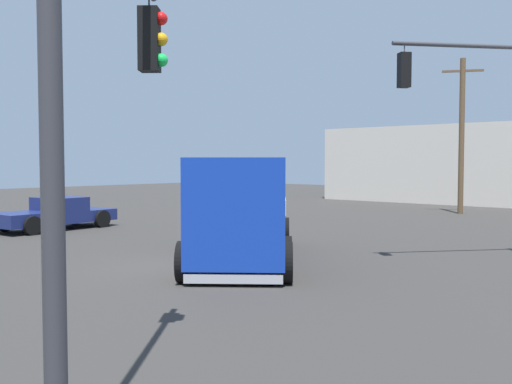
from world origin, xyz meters
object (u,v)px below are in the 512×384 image
object	(u,v)px
pickup_navy	(56,212)
traffic_light_secondary	(501,113)
traffic_light_primary	(101,80)
utility_pole	(462,134)
delivery_truck	(243,209)

from	to	relation	value
pickup_navy	traffic_light_secondary	bearing A→B (deg)	13.47
traffic_light_primary	utility_pole	xyz separation A→B (m)	(-7.40, 28.21, 0.69)
delivery_truck	traffic_light_secondary	size ratio (longest dim) A/B	1.20
traffic_light_primary	pickup_navy	bearing A→B (deg)	152.11
delivery_truck	pickup_navy	bearing A→B (deg)	176.76
delivery_truck	traffic_light_primary	bearing A→B (deg)	-55.63
utility_pole	traffic_light_primary	bearing A→B (deg)	-75.30
traffic_light_secondary	pickup_navy	xyz separation A→B (m)	(-17.16, -4.11, -3.55)
traffic_light_primary	traffic_light_secondary	xyz separation A→B (m)	(-0.29, 13.35, 0.51)
delivery_truck	traffic_light_primary	xyz separation A→B (m)	(5.87, -8.58, 2.23)
pickup_navy	delivery_truck	bearing A→B (deg)	-3.24
traffic_light_primary	traffic_light_secondary	distance (m)	13.36
delivery_truck	traffic_light_secondary	world-z (taller)	traffic_light_secondary
traffic_light_primary	pickup_navy	distance (m)	19.98
pickup_navy	utility_pole	xyz separation A→B (m)	(10.05, 18.97, 3.74)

